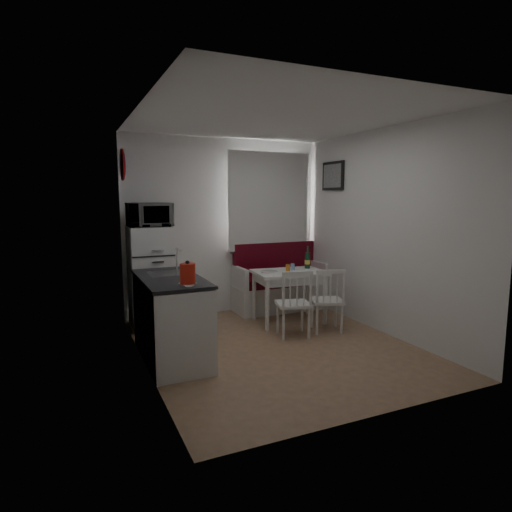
{
  "coord_description": "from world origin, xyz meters",
  "views": [
    {
      "loc": [
        -2.2,
        -4.3,
        1.75
      ],
      "look_at": [
        -0.04,
        0.5,
        1.02
      ],
      "focal_mm": 30.0,
      "sensor_mm": 36.0,
      "label": 1
    }
  ],
  "objects": [
    {
      "name": "bench",
      "position": [
        0.81,
        1.51,
        0.34
      ],
      "size": [
        1.44,
        0.56,
        1.03
      ],
      "color": "white",
      "rests_on": "floor"
    },
    {
      "name": "wall_sign",
      "position": [
        -1.47,
        1.45,
        2.15
      ],
      "size": [
        0.03,
        0.4,
        0.4
      ],
      "primitive_type": "cylinder",
      "rotation": [
        0.0,
        1.57,
        0.0
      ],
      "color": "navy",
      "rests_on": "wall_left"
    },
    {
      "name": "fridge",
      "position": [
        -1.18,
        1.4,
        0.68
      ],
      "size": [
        0.54,
        0.54,
        1.36
      ],
      "primitive_type": "cube",
      "color": "white",
      "rests_on": "floor"
    },
    {
      "name": "window",
      "position": [
        0.7,
        1.72,
        1.62
      ],
      "size": [
        1.22,
        0.06,
        1.47
      ],
      "primitive_type": "cube",
      "color": "white",
      "rests_on": "wall_back"
    },
    {
      "name": "picture_frame",
      "position": [
        1.48,
        1.1,
        2.05
      ],
      "size": [
        0.04,
        0.52,
        0.42
      ],
      "primitive_type": "cube",
      "color": "black",
      "rests_on": "wall_right"
    },
    {
      "name": "drinking_glass_blue",
      "position": [
        0.7,
        0.9,
        0.77
      ],
      "size": [
        0.06,
        0.06,
        0.09
      ],
      "primitive_type": "cylinder",
      "color": "#83A6DF",
      "rests_on": "dining_table"
    },
    {
      "name": "drinking_glass_orange",
      "position": [
        0.57,
        0.8,
        0.77
      ],
      "size": [
        0.06,
        0.06,
        0.1
      ],
      "primitive_type": "cylinder",
      "color": "orange",
      "rests_on": "dining_table"
    },
    {
      "name": "chair_right",
      "position": [
        0.87,
        0.19,
        0.52
      ],
      "size": [
        0.5,
        0.49,
        0.45
      ],
      "rotation": [
        0.0,
        0.0,
        -0.35
      ],
      "color": "white",
      "rests_on": "floor"
    },
    {
      "name": "wall_left",
      "position": [
        -1.5,
        0.0,
        1.3
      ],
      "size": [
        0.02,
        3.5,
        2.6
      ],
      "primitive_type": "cube",
      "color": "white",
      "rests_on": "floor"
    },
    {
      "name": "dining_table",
      "position": [
        0.62,
        0.85,
        0.64
      ],
      "size": [
        1.03,
        0.77,
        0.72
      ],
      "rotation": [
        0.0,
        0.0,
        -0.11
      ],
      "color": "white",
      "rests_on": "floor"
    },
    {
      "name": "floor",
      "position": [
        0.0,
        0.0,
        0.0
      ],
      "size": [
        3.0,
        3.5,
        0.02
      ],
      "primitive_type": "cube",
      "color": "#8B674A",
      "rests_on": "ground"
    },
    {
      "name": "wall_back",
      "position": [
        0.0,
        1.75,
        1.3
      ],
      "size": [
        3.0,
        0.02,
        2.6
      ],
      "primitive_type": "cube",
      "color": "white",
      "rests_on": "floor"
    },
    {
      "name": "plate",
      "position": [
        0.32,
        0.87,
        0.73
      ],
      "size": [
        0.24,
        0.24,
        0.02
      ],
      "primitive_type": "cylinder",
      "color": "white",
      "rests_on": "dining_table"
    },
    {
      "name": "wine_bottle",
      "position": [
        0.97,
        0.95,
        0.88
      ],
      "size": [
        0.08,
        0.08,
        0.32
      ],
      "primitive_type": null,
      "color": "#123820",
      "rests_on": "dining_table"
    },
    {
      "name": "microwave",
      "position": [
        -1.18,
        1.35,
        1.51
      ],
      "size": [
        0.56,
        0.38,
        0.31
      ],
      "primitive_type": "imported",
      "color": "white",
      "rests_on": "fridge"
    },
    {
      "name": "kitchen_counter",
      "position": [
        -1.2,
        0.16,
        0.46
      ],
      "size": [
        0.62,
        1.32,
        1.16
      ],
      "color": "white",
      "rests_on": "floor"
    },
    {
      "name": "wall_front",
      "position": [
        0.0,
        -1.75,
        1.3
      ],
      "size": [
        3.0,
        0.02,
        2.6
      ],
      "primitive_type": "cube",
      "color": "white",
      "rests_on": "floor"
    },
    {
      "name": "kettle",
      "position": [
        -1.15,
        -0.38,
        1.02
      ],
      "size": [
        0.18,
        0.18,
        0.24
      ],
      "primitive_type": "cylinder",
      "color": "red",
      "rests_on": "kitchen_counter"
    },
    {
      "name": "wall_right",
      "position": [
        1.5,
        0.0,
        1.3
      ],
      "size": [
        0.02,
        3.5,
        2.6
      ],
      "primitive_type": "cube",
      "color": "white",
      "rests_on": "floor"
    },
    {
      "name": "curtain",
      "position": [
        0.7,
        1.65,
        1.68
      ],
      "size": [
        1.35,
        0.02,
        1.5
      ],
      "primitive_type": "cube",
      "color": "white",
      "rests_on": "wall_back"
    },
    {
      "name": "ceiling",
      "position": [
        0.0,
        0.0,
        2.6
      ],
      "size": [
        3.0,
        3.5,
        0.02
      ],
      "primitive_type": "cube",
      "color": "white",
      "rests_on": "wall_back"
    },
    {
      "name": "chair_left",
      "position": [
        0.37,
        0.19,
        0.53
      ],
      "size": [
        0.48,
        0.47,
        0.46
      ],
      "rotation": [
        0.0,
        0.0,
        -0.24
      ],
      "color": "white",
      "rests_on": "floor"
    }
  ]
}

